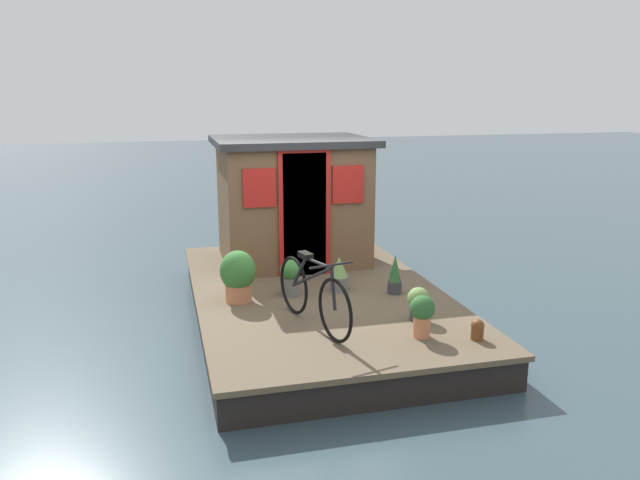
{
  "coord_description": "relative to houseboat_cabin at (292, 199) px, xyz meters",
  "views": [
    {
      "loc": [
        -7.52,
        1.88,
        2.93
      ],
      "look_at": [
        -0.2,
        0.0,
        1.1
      ],
      "focal_mm": 35.1,
      "sensor_mm": 36.0,
      "label": 1
    }
  ],
  "objects": [
    {
      "name": "bicycle",
      "position": [
        -2.73,
        0.35,
        -0.56
      ],
      "size": [
        1.59,
        0.56,
        0.81
      ],
      "color": "black",
      "rests_on": "houseboat_deck"
    },
    {
      "name": "potted_plant_ivy",
      "position": [
        -1.62,
        0.37,
        -0.7
      ],
      "size": [
        0.26,
        0.26,
        0.46
      ],
      "color": "slate",
      "rests_on": "houseboat_deck"
    },
    {
      "name": "potted_plant_geranium",
      "position": [
        -1.89,
        -0.92,
        -0.69
      ],
      "size": [
        0.18,
        0.18,
        0.51
      ],
      "color": "#38383D",
      "rests_on": "houseboat_deck"
    },
    {
      "name": "potted_plant_basil",
      "position": [
        -3.31,
        -0.67,
        -0.67
      ],
      "size": [
        0.27,
        0.27,
        0.45
      ],
      "color": "#C6754C",
      "rests_on": "houseboat_deck"
    },
    {
      "name": "houseboat_cabin",
      "position": [
        0.0,
        0.0,
        0.0
      ],
      "size": [
        1.82,
        2.25,
        1.84
      ],
      "color": "brown",
      "rests_on": "houseboat_deck"
    },
    {
      "name": "potted_plant_rosemary",
      "position": [
        -2.85,
        -0.83,
        -0.72
      ],
      "size": [
        0.25,
        0.25,
        0.38
      ],
      "color": "#38383D",
      "rests_on": "houseboat_deck"
    },
    {
      "name": "ground_plane",
      "position": [
        -1.47,
        0.0,
        -1.34
      ],
      "size": [
        60.0,
        60.0,
        0.0
      ],
      "primitive_type": "plane",
      "color": "#384C54"
    },
    {
      "name": "houseboat_deck",
      "position": [
        -1.47,
        0.0,
        -1.13
      ],
      "size": [
        5.16,
        3.11,
        0.4
      ],
      "color": "brown",
      "rests_on": "ground_plane"
    },
    {
      "name": "mooring_bollard",
      "position": [
        -3.52,
        -1.2,
        -0.82
      ],
      "size": [
        0.14,
        0.14,
        0.22
      ],
      "color": "brown",
      "rests_on": "houseboat_deck"
    },
    {
      "name": "potted_plant_thyme",
      "position": [
        -1.61,
        -0.27,
        -0.72
      ],
      "size": [
        0.25,
        0.25,
        0.45
      ],
      "color": "slate",
      "rests_on": "houseboat_deck"
    },
    {
      "name": "potted_plant_fern",
      "position": [
        -1.7,
        1.04,
        -0.59
      ],
      "size": [
        0.43,
        0.43,
        0.64
      ],
      "color": "#C6754C",
      "rests_on": "houseboat_deck"
    }
  ]
}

